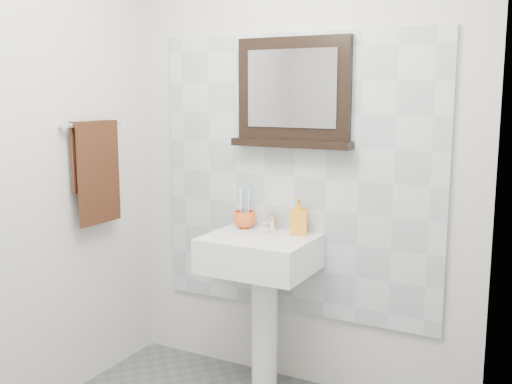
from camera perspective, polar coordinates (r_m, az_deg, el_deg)
back_wall at (r=3.20m, az=3.86°, el=3.26°), size 2.00×0.01×2.50m
right_wall at (r=1.86m, az=18.14°, el=-1.66°), size 0.01×2.20×2.50m
splashback at (r=3.20m, az=3.75°, el=1.46°), size 1.60×0.02×1.50m
pedestal_sink at (r=3.15m, az=0.43°, el=-7.46°), size 0.55×0.44×0.96m
toothbrush_cup at (r=3.28m, az=-1.11°, el=-2.64°), size 0.16×0.16×0.09m
toothbrushes at (r=3.27m, az=-1.05°, el=-1.33°), size 0.05×0.04×0.21m
soap_dispenser at (r=3.13m, az=4.09°, el=-2.31°), size 0.11×0.11×0.19m
framed_mirror at (r=3.14m, az=3.57°, el=9.18°), size 0.66×0.11×0.56m
towel_bar at (r=3.29m, az=-15.22°, el=6.21°), size 0.07×0.40×0.03m
hand_towel at (r=3.31m, az=-14.97°, el=2.58°), size 0.06×0.30×0.55m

